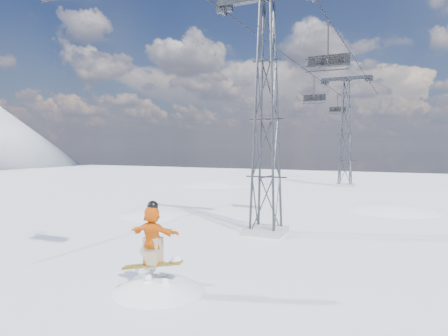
{
  "coord_description": "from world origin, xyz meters",
  "views": [
    {
      "loc": [
        7.1,
        -10.09,
        4.2
      ],
      "look_at": [
        0.84,
        3.19,
        3.41
      ],
      "focal_mm": 32.0,
      "sensor_mm": 36.0,
      "label": 1
    }
  ],
  "objects": [
    {
      "name": "ground",
      "position": [
        0.0,
        0.0,
        0.0
      ],
      "size": [
        120.0,
        120.0,
        0.0
      ],
      "primitive_type": "plane",
      "color": "white",
      "rests_on": "ground"
    },
    {
      "name": "lift_chair_mid",
      "position": [
        3.0,
        11.45,
        8.66
      ],
      "size": [
        2.21,
        0.63,
        2.74
      ],
      "color": "black",
      "rests_on": "ground"
    },
    {
      "name": "lift_chair_extra",
      "position": [
        -1.4,
        41.2,
        8.8
      ],
      "size": [
        2.06,
        0.59,
        2.56
      ],
      "color": "black",
      "rests_on": "ground"
    },
    {
      "name": "lift_tower_near",
      "position": [
        0.8,
        8.0,
        5.47
      ],
      "size": [
        5.2,
        1.8,
        11.43
      ],
      "color": "#999999",
      "rests_on": "ground"
    },
    {
      "name": "lift_chair_far",
      "position": [
        -1.4,
        27.96,
        8.76
      ],
      "size": [
        2.11,
        0.61,
        2.61
      ],
      "color": "black",
      "rests_on": "ground"
    },
    {
      "name": "snow_terrain",
      "position": [
        -4.77,
        21.24,
        -9.59
      ],
      "size": [
        39.0,
        37.0,
        22.0
      ],
      "color": "white",
      "rests_on": "ground"
    },
    {
      "name": "haul_cables",
      "position": [
        0.8,
        19.5,
        10.85
      ],
      "size": [
        4.46,
        51.0,
        0.06
      ],
      "color": "black",
      "rests_on": "ground"
    },
    {
      "name": "lift_tower_far",
      "position": [
        0.8,
        33.0,
        5.47
      ],
      "size": [
        5.2,
        1.8,
        11.43
      ],
      "color": "#999999",
      "rests_on": "ground"
    }
  ]
}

